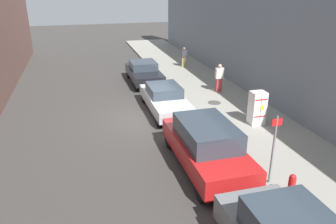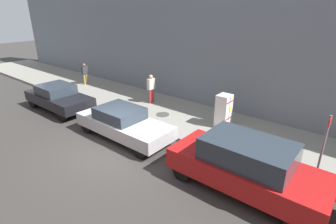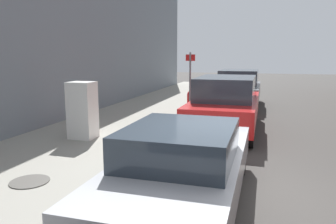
# 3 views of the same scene
# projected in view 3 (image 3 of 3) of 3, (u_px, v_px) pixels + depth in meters

# --- Properties ---
(ground_plane) EXTENTS (80.00, 80.00, 0.00)m
(ground_plane) POSITION_uv_depth(u_px,v_px,m) (240.00, 199.00, 5.57)
(ground_plane) COLOR #383533
(sidewalk_slab) EXTENTS (4.30, 44.00, 0.16)m
(sidewalk_slab) POSITION_uv_depth(u_px,v_px,m) (31.00, 170.00, 6.73)
(sidewalk_slab) COLOR gray
(sidewalk_slab) RESTS_ON ground
(discarded_refrigerator) EXTENTS (0.67, 0.59, 1.55)m
(discarded_refrigerator) POSITION_uv_depth(u_px,v_px,m) (82.00, 110.00, 8.93)
(discarded_refrigerator) COLOR white
(discarded_refrigerator) RESTS_ON sidewalk_slab
(manhole_cover) EXTENTS (0.70, 0.70, 0.02)m
(manhole_cover) POSITION_uv_depth(u_px,v_px,m) (30.00, 181.00, 5.92)
(manhole_cover) COLOR #47443F
(manhole_cover) RESTS_ON sidewalk_slab
(street_sign_post) EXTENTS (0.36, 0.07, 2.36)m
(street_sign_post) POSITION_uv_depth(u_px,v_px,m) (190.00, 80.00, 12.46)
(street_sign_post) COLOR slate
(street_sign_post) RESTS_ON sidewalk_slab
(fire_hydrant) EXTENTS (0.22, 0.22, 0.80)m
(fire_hydrant) POSITION_uv_depth(u_px,v_px,m) (190.00, 101.00, 13.49)
(fire_hydrant) COLOR red
(fire_hydrant) RESTS_ON sidewalk_slab
(parked_sedan_silver) EXTENTS (1.78, 4.61, 1.37)m
(parked_sedan_silver) POSITION_uv_depth(u_px,v_px,m) (183.00, 165.00, 5.15)
(parked_sedan_silver) COLOR silver
(parked_sedan_silver) RESTS_ON ground
(parked_suv_red) EXTENTS (1.96, 4.83, 1.74)m
(parked_suv_red) POSITION_uv_depth(u_px,v_px,m) (226.00, 103.00, 10.49)
(parked_suv_red) COLOR red
(parked_suv_red) RESTS_ON ground
(parked_suv_gray) EXTENTS (1.92, 4.71, 1.73)m
(parked_suv_gray) POSITION_uv_depth(u_px,v_px,m) (239.00, 88.00, 15.53)
(parked_suv_gray) COLOR slate
(parked_suv_gray) RESTS_ON ground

